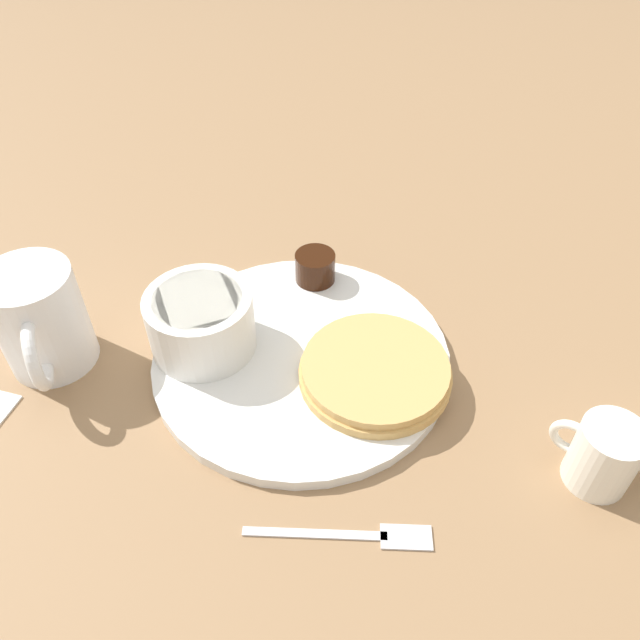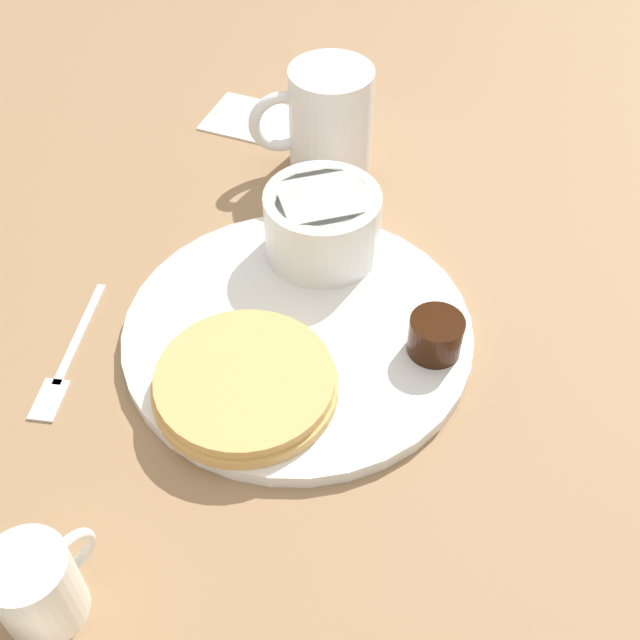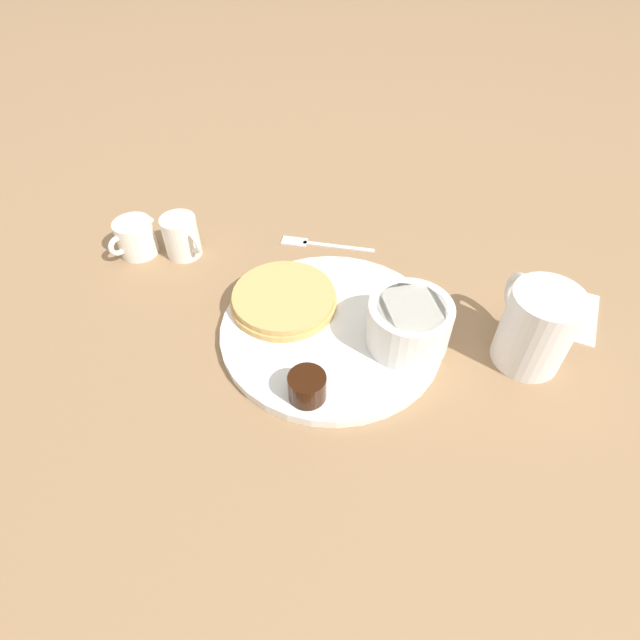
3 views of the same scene
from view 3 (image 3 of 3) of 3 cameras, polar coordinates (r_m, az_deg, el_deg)
ground_plane at (r=0.64m, az=1.34°, el=-1.47°), size 4.00×4.00×0.00m
plate at (r=0.63m, az=1.35°, el=-1.10°), size 0.28×0.28×0.01m
pancake_stack at (r=0.65m, az=-4.16°, el=2.43°), size 0.14×0.14×0.02m
bowl at (r=0.60m, az=10.13°, el=-0.34°), size 0.10×0.10×0.06m
syrup_cup at (r=0.55m, az=-1.48°, el=-7.62°), size 0.04×0.04×0.03m
butter_ramekin at (r=0.60m, az=10.95°, el=-2.83°), size 0.04×0.04×0.04m
coffee_mug at (r=0.63m, az=23.36°, el=-0.41°), size 0.11×0.08×0.10m
creamer_pitcher_near at (r=0.76m, az=-15.55°, el=9.21°), size 0.05×0.07×0.06m
creamer_pitcher_far at (r=0.79m, az=-20.34°, el=8.84°), size 0.07×0.05×0.05m
fork at (r=0.77m, az=-0.44°, el=8.75°), size 0.02×0.14×0.00m
napkin at (r=0.74m, az=26.37°, el=0.84°), size 0.12×0.10×0.00m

